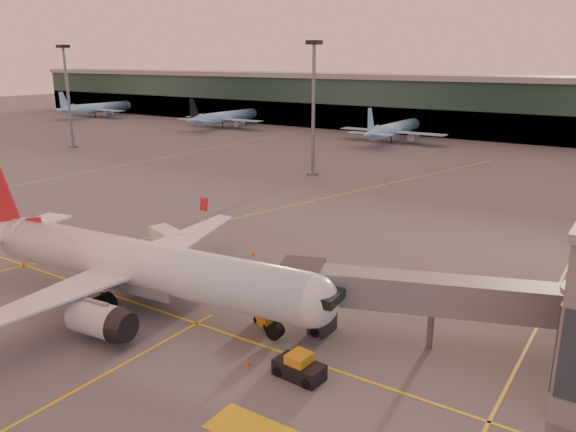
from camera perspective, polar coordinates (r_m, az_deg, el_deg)
The scene contains 15 objects.
ground at distance 50.94m, azimuth -17.39°, elevation -11.08°, with size 600.00×600.00×0.00m, color #4C4F54.
taxi_markings at distance 87.36m, azimuth 2.33°, elevation 0.90°, with size 100.12×173.00×0.01m.
terminal at distance 173.97m, azimuth 21.75°, elevation 10.16°, with size 400.00×20.00×17.60m.
mast_west_far at distance 155.20m, azimuth -21.50°, elevation 11.91°, with size 2.40×2.40×25.60m.
mast_west_near at distance 109.68m, azimuth 2.61°, elevation 11.80°, with size 2.40×2.40×25.60m.
distant_aircraft_row at distance 149.69m, azimuth 23.48°, elevation 5.85°, with size 350.00×34.00×13.00m.
main_airplane at distance 53.67m, azimuth -15.57°, elevation -4.75°, with size 41.91×37.85×12.65m.
jet_bridge at distance 45.84m, azimuth 16.36°, elevation -8.14°, with size 24.99×11.48×6.14m.
catering_truck at distance 64.59m, azimuth -12.10°, elevation -2.80°, with size 5.45×3.66×3.90m.
gpu_cart at distance 49.49m, azimuth -2.28°, elevation -10.35°, with size 2.47×2.03×1.25m.
pushback_tug at distance 42.07m, azimuth 1.12°, elevation -15.16°, with size 3.80×2.25×1.89m.
cone_nose at distance 42.63m, azimuth 1.94°, elevation -15.47°, with size 0.46×0.46×0.58m.
cone_tail at distance 69.20m, azimuth -25.27°, elevation -4.48°, with size 0.39×0.39×0.50m.
cone_wing_left at distance 66.22m, azimuth -3.55°, elevation -3.77°, with size 0.46×0.46×0.58m.
cone_fwd at distance 43.83m, azimuth -4.16°, elevation -14.60°, with size 0.42×0.42×0.53m.
Camera 1 is at (36.36, -27.79, 22.36)m, focal length 35.00 mm.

